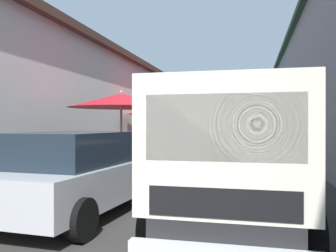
% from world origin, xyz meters
% --- Properties ---
extents(ground, '(90.00, 90.00, 0.00)m').
position_xyz_m(ground, '(13.50, 0.00, 0.00)').
color(ground, '#33302D').
extents(building_left_whitewash, '(49.80, 7.50, 4.49)m').
position_xyz_m(building_left_whitewash, '(15.75, 7.03, 2.26)').
color(building_left_whitewash, silver).
rests_on(building_left_whitewash, ground).
extents(fruit_stall_near_left, '(2.55, 2.55, 2.40)m').
position_xyz_m(fruit_stall_near_left, '(6.94, 1.56, 1.91)').
color(fruit_stall_near_left, '#9E9EA3').
rests_on(fruit_stall_near_left, ground).
extents(fruit_stall_far_right, '(2.31, 2.31, 2.10)m').
position_xyz_m(fruit_stall_far_right, '(15.75, 1.31, 1.58)').
color(fruit_stall_far_right, '#9E9EA3').
rests_on(fruit_stall_far_right, ground).
extents(fruit_stall_far_left, '(2.57, 2.57, 2.38)m').
position_xyz_m(fruit_stall_far_left, '(12.80, 2.17, 1.88)').
color(fruit_stall_far_left, '#9E9EA3').
rests_on(fruit_stall_far_left, ground).
extents(hatchback_car, '(4.03, 2.17, 1.45)m').
position_xyz_m(hatchback_car, '(4.56, 1.50, 0.74)').
color(hatchback_car, '#ADAFB5').
rests_on(hatchback_car, ground).
extents(delivery_truck, '(4.94, 2.01, 2.08)m').
position_xyz_m(delivery_truck, '(3.51, -1.25, 1.04)').
color(delivery_truck, black).
rests_on(delivery_truck, ground).
extents(vendor_by_crates, '(0.65, 0.22, 1.65)m').
position_xyz_m(vendor_by_crates, '(8.30, 1.57, 0.95)').
color(vendor_by_crates, navy).
rests_on(vendor_by_crates, ground).
extents(parked_scooter, '(1.69, 0.34, 1.14)m').
position_xyz_m(parked_scooter, '(12.66, -1.61, 0.45)').
color(parked_scooter, black).
rests_on(parked_scooter, ground).
extents(plastic_stool, '(0.30, 0.30, 0.43)m').
position_xyz_m(plastic_stool, '(6.60, -1.33, 0.33)').
color(plastic_stool, red).
rests_on(plastic_stool, ground).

